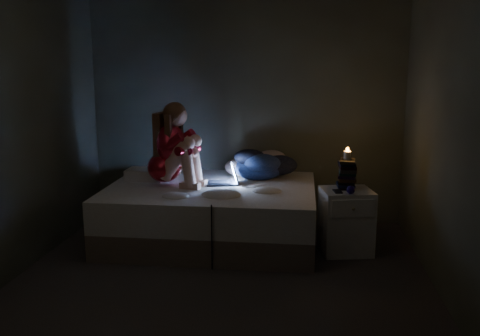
% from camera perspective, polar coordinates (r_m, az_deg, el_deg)
% --- Properties ---
extents(floor, '(3.60, 3.80, 0.02)m').
position_cam_1_polar(floor, '(4.61, -2.15, -12.45)').
color(floor, '#292320').
rests_on(floor, ground).
extents(wall_back, '(3.60, 0.02, 2.60)m').
position_cam_1_polar(wall_back, '(6.13, 0.55, 6.32)').
color(wall_back, '#34382D').
rests_on(wall_back, ground).
extents(wall_front, '(3.60, 0.02, 2.60)m').
position_cam_1_polar(wall_front, '(2.41, -9.46, -2.29)').
color(wall_front, '#34382D').
rests_on(wall_front, ground).
extents(wall_left, '(0.02, 3.80, 2.60)m').
position_cam_1_polar(wall_left, '(4.87, -23.87, 3.92)').
color(wall_left, '#34382D').
rests_on(wall_left, ground).
extents(wall_right, '(0.02, 3.80, 2.60)m').
position_cam_1_polar(wall_right, '(4.35, 22.05, 3.24)').
color(wall_right, '#34382D').
rests_on(wall_right, ground).
extents(bed, '(2.13, 1.59, 0.58)m').
position_cam_1_polar(bed, '(5.56, -3.06, -4.84)').
color(bed, '#B7AFA1').
rests_on(bed, ground).
extents(pillow, '(0.40, 0.29, 0.12)m').
position_cam_1_polar(pillow, '(5.84, -10.14, -0.67)').
color(pillow, silver).
rests_on(pillow, bed).
extents(woman, '(0.61, 0.47, 0.87)m').
position_cam_1_polar(woman, '(5.51, -8.26, 2.66)').
color(woman, maroon).
rests_on(woman, bed).
extents(laptop, '(0.38, 0.31, 0.24)m').
position_cam_1_polar(laptop, '(5.52, -2.03, -0.56)').
color(laptop, black).
rests_on(laptop, bed).
extents(clothes_pile, '(0.59, 0.48, 0.34)m').
position_cam_1_polar(clothes_pile, '(5.79, 2.00, 0.55)').
color(clothes_pile, '#0C1D46').
rests_on(clothes_pile, bed).
extents(nightstand, '(0.55, 0.51, 0.63)m').
position_cam_1_polar(nightstand, '(5.30, 11.37, -5.65)').
color(nightstand, silver).
rests_on(nightstand, ground).
extents(book_stack, '(0.19, 0.25, 0.29)m').
position_cam_1_polar(book_stack, '(5.25, 11.45, -0.60)').
color(book_stack, black).
rests_on(book_stack, nightstand).
extents(candle, '(0.07, 0.07, 0.08)m').
position_cam_1_polar(candle, '(5.21, 11.53, 1.38)').
color(candle, beige).
rests_on(candle, book_stack).
extents(phone, '(0.07, 0.14, 0.01)m').
position_cam_1_polar(phone, '(5.13, 10.30, -2.43)').
color(phone, black).
rests_on(phone, nightstand).
extents(blue_orb, '(0.08, 0.08, 0.08)m').
position_cam_1_polar(blue_orb, '(5.05, 11.53, -2.32)').
color(blue_orb, '#160953').
rests_on(blue_orb, nightstand).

